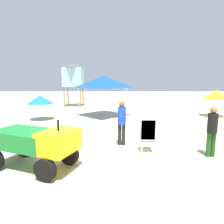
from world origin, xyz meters
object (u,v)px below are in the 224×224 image
utility_cart (36,142)px  lifeguard_tower (73,75)px  surfboard_pile (22,132)px  beach_umbrella_left (40,99)px  lifeguard_near_center (122,120)px  stacked_plastic_chairs (148,132)px  lifeguard_near_left (212,128)px  beach_umbrella_mid (217,94)px  popup_canopy (104,82)px

utility_cart → lifeguard_tower: size_ratio=0.67×
surfboard_pile → beach_umbrella_left: bearing=98.6°
surfboard_pile → lifeguard_near_center: size_ratio=1.46×
lifeguard_tower → utility_cart: bearing=-82.7°
stacked_plastic_chairs → lifeguard_near_left: bearing=-10.0°
lifeguard_near_left → lifeguard_near_center: (-2.96, 1.17, 0.04)m
beach_umbrella_left → beach_umbrella_mid: 12.05m
utility_cart → popup_canopy: popup_canopy is taller
popup_canopy → beach_umbrella_mid: size_ratio=1.64×
lifeguard_near_center → beach_umbrella_mid: bearing=42.8°
beach_umbrella_left → lifeguard_near_center: bearing=-44.5°
surfboard_pile → beach_umbrella_left: beach_umbrella_left is taller
popup_canopy → stacked_plastic_chairs: bearing=-74.9°
lifeguard_near_left → beach_umbrella_left: (-8.06, 6.17, 0.36)m
lifeguard_near_center → lifeguard_tower: lifeguard_tower is taller
stacked_plastic_chairs → popup_canopy: popup_canopy is taller
stacked_plastic_chairs → utility_cart: bearing=-159.3°
stacked_plastic_chairs → beach_umbrella_mid: beach_umbrella_mid is taller
beach_umbrella_left → beach_umbrella_mid: bearing=6.5°
lifeguard_near_center → beach_umbrella_mid: (6.87, 6.36, 0.55)m
popup_canopy → lifeguard_tower: bearing=120.9°
stacked_plastic_chairs → surfboard_pile: bearing=161.3°
stacked_plastic_chairs → beach_umbrella_mid: 9.38m
stacked_plastic_chairs → lifeguard_near_left: lifeguard_near_left is taller
stacked_plastic_chairs → lifeguard_near_left: 2.11m
utility_cart → stacked_plastic_chairs: 3.69m
lifeguard_tower → beach_umbrella_mid: 12.61m
utility_cart → surfboard_pile: size_ratio=1.08×
stacked_plastic_chairs → lifeguard_tower: 13.95m
stacked_plastic_chairs → popup_canopy: 7.63m
lifeguard_near_left → lifeguard_tower: bearing=119.2°
surfboard_pile → lifeguard_tower: 11.25m
lifeguard_tower → beach_umbrella_mid: (11.23, -5.54, -1.50)m
lifeguard_near_center → lifeguard_tower: (-4.35, 11.90, 2.06)m
lifeguard_near_left → popup_canopy: 8.66m
popup_canopy → utility_cart: bearing=-100.1°
utility_cart → lifeguard_near_center: (2.56, 2.11, 0.24)m
lifeguard_tower → beach_umbrella_left: size_ratio=2.55×
popup_canopy → beach_umbrella_mid: bearing=-0.0°
lifeguard_tower → beach_umbrella_mid: lifeguard_tower is taller
beach_umbrella_left → popup_canopy: bearing=18.6°
utility_cart → surfboard_pile: bearing=121.8°
popup_canopy → beach_umbrella_left: bearing=-161.4°
stacked_plastic_chairs → lifeguard_near_center: size_ratio=0.73×
lifeguard_near_left → lifeguard_tower: 15.12m
lifeguard_near_center → popup_canopy: popup_canopy is taller
utility_cart → lifeguard_near_left: 5.60m
lifeguard_near_center → beach_umbrella_left: size_ratio=1.08×
lifeguard_tower → beach_umbrella_left: bearing=-96.1°
stacked_plastic_chairs → beach_umbrella_left: 8.36m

